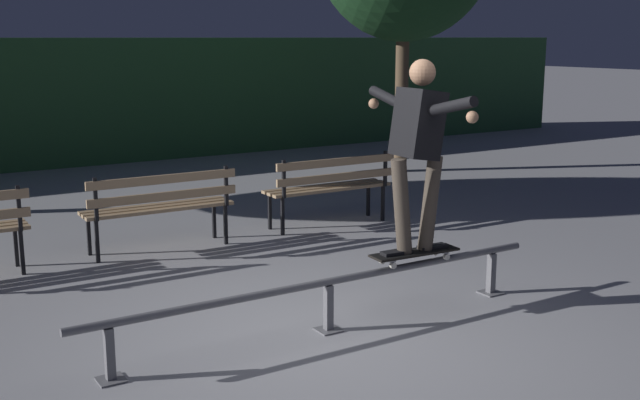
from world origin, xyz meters
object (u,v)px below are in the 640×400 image
(grind_rail, at_px, (328,290))
(park_bench_left_center, at_px, (160,202))
(park_bench_right_center, at_px, (331,182))
(skateboard, at_px, (415,253))
(skateboarder, at_px, (418,140))

(grind_rail, height_order, park_bench_left_center, park_bench_left_center)
(park_bench_left_center, xyz_separation_m, park_bench_right_center, (2.14, 0.00, 0.00))
(grind_rail, xyz_separation_m, park_bench_right_center, (1.86, 2.87, 0.21))
(skateboard, bearing_deg, park_bench_left_center, 111.24)
(skateboarder, bearing_deg, park_bench_left_center, 111.29)
(skateboarder, height_order, park_bench_right_center, skateboarder)
(skateboard, distance_m, skateboarder, 0.94)
(grind_rail, bearing_deg, skateboarder, -0.01)
(skateboard, bearing_deg, skateboarder, -3.33)
(skateboard, xyz_separation_m, park_bench_left_center, (-1.12, 2.87, 0.04))
(skateboard, relative_size, park_bench_right_center, 0.49)
(skateboard, bearing_deg, park_bench_right_center, 70.43)
(park_bench_right_center, bearing_deg, skateboard, -109.57)
(park_bench_left_center, bearing_deg, skateboard, -68.76)
(skateboard, height_order, park_bench_right_center, park_bench_right_center)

